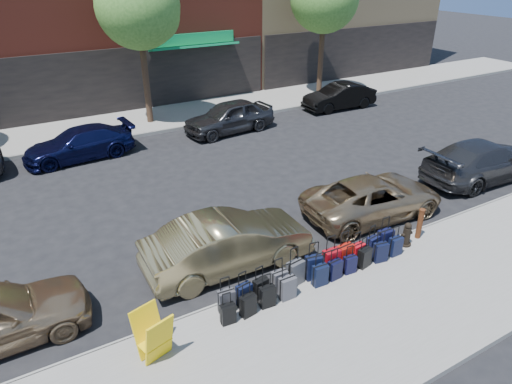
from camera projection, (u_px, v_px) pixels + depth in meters
ground at (227, 205)px, 15.40m from camera, size 120.00×120.00×0.00m
sidewalk_near at (356, 321)px, 10.35m from camera, size 60.00×4.00×0.15m
sidewalk_far at (138, 122)px, 23.07m from camera, size 60.00×4.00×0.15m
curb_near at (305, 274)px, 11.91m from camera, size 60.00×0.08×0.15m
curb_far at (151, 133)px, 21.51m from camera, size 60.00×0.08×0.15m
tree_center at (141, 9)px, 20.54m from camera, size 3.80×3.80×7.27m
tree_right at (327, 0)px, 25.23m from camera, size 3.80×3.80×7.27m
suitcase_front_0 at (226, 301)px, 10.41m from camera, size 0.40×0.24×0.92m
suitcase_front_1 at (244, 294)px, 10.64m from camera, size 0.39×0.25×0.88m
suitcase_front_2 at (261, 289)px, 10.82m from camera, size 0.39×0.25×0.88m
suitcase_front_3 at (279, 281)px, 11.06m from camera, size 0.38×0.21×0.92m
suitcase_front_4 at (295, 273)px, 11.29m from camera, size 0.46×0.30×1.04m
suitcase_front_5 at (314, 267)px, 11.49m from camera, size 0.47×0.32×1.04m
suitcase_front_6 at (331, 261)px, 11.72m from camera, size 0.45×0.25×1.06m
suitcase_front_7 at (345, 256)px, 11.92m from camera, size 0.45×0.27×1.05m
suitcase_front_8 at (357, 253)px, 12.11m from camera, size 0.39×0.23×0.91m
suitcase_front_9 at (372, 246)px, 12.44m from camera, size 0.39×0.25×0.89m
suitcase_front_10 at (385, 240)px, 12.60m from camera, size 0.44×0.25×1.04m
suitcase_back_0 at (228, 314)px, 10.09m from camera, size 0.35×0.22×0.79m
suitcase_back_1 at (248, 305)px, 10.31m from camera, size 0.39×0.26×0.86m
suitcase_back_2 at (267, 296)px, 10.58m from camera, size 0.38×0.23×0.86m
suitcase_back_3 at (287, 288)px, 10.82m from camera, size 0.39×0.23×0.94m
suitcase_back_5 at (320, 275)px, 11.28m from camera, size 0.39×0.24×0.90m
suitcase_back_6 at (335, 270)px, 11.50m from camera, size 0.37×0.23×0.85m
suitcase_back_7 at (350, 264)px, 11.73m from camera, size 0.34×0.22×0.79m
suitcase_back_8 at (364, 258)px, 11.95m from camera, size 0.40×0.28×0.87m
suitcase_back_9 at (380, 252)px, 12.17m from camera, size 0.40×0.28×0.89m
suitcase_back_10 at (395, 246)px, 12.43m from camera, size 0.37×0.21×0.87m
fire_hydrant at (407, 235)px, 12.84m from camera, size 0.36×0.32×0.72m
bollard at (420, 223)px, 13.11m from camera, size 0.17×0.17×0.94m
display_rack at (154, 336)px, 9.11m from camera, size 0.77×0.82×1.10m
car_near_1 at (228, 243)px, 11.99m from camera, size 4.56×1.66×1.49m
car_near_2 at (373, 197)px, 14.51m from camera, size 4.79×2.47×1.29m
car_near_3 at (483, 160)px, 16.92m from camera, size 5.20×2.29×1.49m
car_far_1 at (79, 144)px, 18.73m from camera, size 4.53×2.09×1.28m
car_far_2 at (229, 117)px, 21.61m from camera, size 4.55×2.17×1.50m
car_far_3 at (339, 96)px, 25.05m from camera, size 4.17×1.58×1.36m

